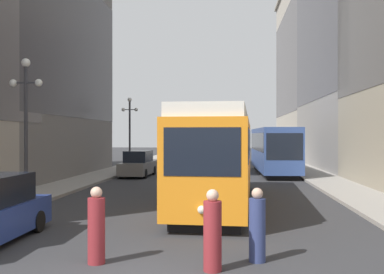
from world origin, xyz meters
name	(u,v)px	position (x,y,z in m)	size (l,w,h in m)	color
sidewalk_left	(146,161)	(-7.60, 40.00, 0.07)	(2.66, 120.00, 0.15)	gray
sidewalk_right	(287,162)	(7.60, 40.00, 0.07)	(2.66, 120.00, 0.15)	gray
streetcar	(219,154)	(1.11, 10.73, 2.10)	(3.21, 13.08, 3.89)	black
transit_bus	(274,148)	(4.87, 26.14, 1.95)	(2.85, 11.72, 3.45)	black
parked_car_left_near	(138,164)	(-4.97, 23.12, 0.84)	(2.00, 4.84, 1.82)	black
pedestrian_crossing_near	(257,227)	(2.23, 1.99, 0.79)	(0.38, 0.38, 1.70)	navy
pedestrian_crossing_far	(212,233)	(1.23, 1.19, 0.82)	(0.39, 0.39, 1.76)	maroon
pedestrian_on_sidewalk	(96,228)	(-1.41, 1.52, 0.81)	(0.39, 0.39, 1.75)	maroon
lamp_post_left_near	(26,108)	(-6.88, 9.58, 4.03)	(1.41, 0.36, 5.97)	#333338
lamp_post_left_far	(130,122)	(-6.88, 28.76, 4.03)	(1.41, 0.36, 5.96)	#333338
building_right_midblock	(327,68)	(14.50, 53.39, 12.07)	(11.73, 23.33, 23.46)	#A89E8E
building_right_far	(377,23)	(14.11, 31.30, 12.59)	(10.96, 22.94, 24.45)	gray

